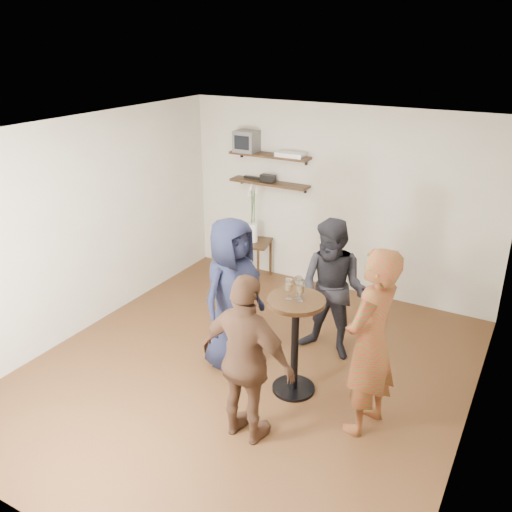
{
  "coord_description": "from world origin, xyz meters",
  "views": [
    {
      "loc": [
        2.54,
        -4.33,
        3.45
      ],
      "look_at": [
        -0.11,
        0.4,
        1.21
      ],
      "focal_mm": 38.0,
      "sensor_mm": 36.0,
      "label": 1
    }
  ],
  "objects": [
    {
      "name": "room",
      "position": [
        0.0,
        0.0,
        1.3
      ],
      "size": [
        4.58,
        5.08,
        2.68
      ],
      "color": "#402414",
      "rests_on": "ground"
    },
    {
      "name": "shelf_upper",
      "position": [
        -1.0,
        2.38,
        1.85
      ],
      "size": [
        1.2,
        0.25,
        0.04
      ],
      "primitive_type": "cube",
      "color": "black",
      "rests_on": "room"
    },
    {
      "name": "shelf_lower",
      "position": [
        -1.0,
        2.38,
        1.45
      ],
      "size": [
        1.2,
        0.25,
        0.04
      ],
      "primitive_type": "cube",
      "color": "black",
      "rests_on": "room"
    },
    {
      "name": "crt_monitor",
      "position": [
        -1.37,
        2.38,
        2.02
      ],
      "size": [
        0.32,
        0.3,
        0.3
      ],
      "primitive_type": "cube",
      "color": "#59595B",
      "rests_on": "shelf_upper"
    },
    {
      "name": "dvd_deck",
      "position": [
        -0.66,
        2.38,
        1.9
      ],
      "size": [
        0.4,
        0.24,
        0.06
      ],
      "primitive_type": "cube",
      "color": "silver",
      "rests_on": "shelf_upper"
    },
    {
      "name": "radio",
      "position": [
        -1.02,
        2.38,
        1.52
      ],
      "size": [
        0.22,
        0.1,
        0.1
      ],
      "primitive_type": "cube",
      "color": "black",
      "rests_on": "shelf_lower"
    },
    {
      "name": "power_strip",
      "position": [
        -1.29,
        2.42,
        1.48
      ],
      "size": [
        0.3,
        0.05,
        0.03
      ],
      "primitive_type": "cube",
      "color": "black",
      "rests_on": "shelf_lower"
    },
    {
      "name": "side_table",
      "position": [
        -1.17,
        2.2,
        0.48
      ],
      "size": [
        0.58,
        0.58,
        0.58
      ],
      "rotation": [
        0.0,
        0.0,
        0.22
      ],
      "color": "black",
      "rests_on": "room"
    },
    {
      "name": "vase_lilies",
      "position": [
        -1.17,
        2.2,
        0.87
      ],
      "size": [
        0.19,
        0.19,
        0.91
      ],
      "rotation": [
        0.0,
        0.0,
        0.22
      ],
      "color": "white",
      "rests_on": "side_table"
    },
    {
      "name": "drinks_table",
      "position": [
        0.59,
        -0.05,
        0.68
      ],
      "size": [
        0.58,
        0.58,
        1.06
      ],
      "color": "black",
      "rests_on": "room"
    },
    {
      "name": "wine_glass_fl",
      "position": [
        0.53,
        -0.09,
        1.2
      ],
      "size": [
        0.07,
        0.07,
        0.21
      ],
      "color": "silver",
      "rests_on": "drinks_table"
    },
    {
      "name": "wine_glass_fr",
      "position": [
        0.64,
        -0.07,
        1.2
      ],
      "size": [
        0.07,
        0.07,
        0.21
      ],
      "color": "silver",
      "rests_on": "drinks_table"
    },
    {
      "name": "wine_glass_bl",
      "position": [
        0.57,
        0.02,
        1.2
      ],
      "size": [
        0.07,
        0.07,
        0.21
      ],
      "color": "silver",
      "rests_on": "drinks_table"
    },
    {
      "name": "wine_glass_br",
      "position": [
        0.61,
        -0.03,
        1.21
      ],
      "size": [
        0.07,
        0.07,
        0.22
      ],
      "color": "silver",
      "rests_on": "drinks_table"
    },
    {
      "name": "person_plaid",
      "position": [
        1.4,
        -0.23,
        0.9
      ],
      "size": [
        0.56,
        0.74,
        1.81
      ],
      "primitive_type": "imported",
      "rotation": [
        0.0,
        0.0,
        4.5
      ],
      "color": "#AA131F",
      "rests_on": "room"
    },
    {
      "name": "person_dark",
      "position": [
        0.65,
        0.78,
        0.81
      ],
      "size": [
        0.83,
        0.67,
        1.62
      ],
      "primitive_type": "imported",
      "rotation": [
        0.0,
        0.0,
        -0.07
      ],
      "color": "black",
      "rests_on": "room"
    },
    {
      "name": "person_navy",
      "position": [
        -0.23,
        0.09,
        0.85
      ],
      "size": [
        0.67,
        0.91,
        1.71
      ],
      "primitive_type": "imported",
      "rotation": [
        0.0,
        0.0,
        1.41
      ],
      "color": "black",
      "rests_on": "room"
    },
    {
      "name": "person_brown",
      "position": [
        0.52,
        -0.88,
        0.81
      ],
      "size": [
        0.98,
        0.47,
        1.61
      ],
      "primitive_type": "imported",
      "rotation": [
        0.0,
        0.0,
        3.05
      ],
      "color": "#4A2F20",
      "rests_on": "room"
    }
  ]
}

